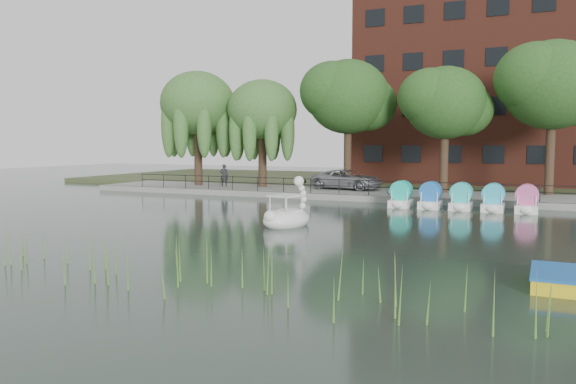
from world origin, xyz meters
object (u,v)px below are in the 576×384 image
Objects in this scene: pedestrian at (224,174)px; minivan at (347,178)px; yellow_rowboat at (556,278)px; swan_boat at (287,215)px; bicycle at (398,187)px.

minivan is at bearing 163.98° from pedestrian.
yellow_rowboat is at bearing 112.55° from pedestrian.
yellow_rowboat is (10.81, -6.96, -0.25)m from swan_boat.
swan_boat is (2.35, -15.71, -0.74)m from minivan.
swan_boat reaches higher than bicycle.
minivan is at bearing 114.17° from swan_boat.
minivan reaches higher than yellow_rowboat.
minivan is 9.58m from pedestrian.
pedestrian is 0.83× the size of yellow_rowboat.
pedestrian is at bearing 106.12° from minivan.
bicycle is at bearing 96.52° from swan_boat.
minivan is 2.50× the size of yellow_rowboat.
swan_boat is (11.83, -14.35, -0.90)m from pedestrian.
pedestrian is at bearing 137.24° from yellow_rowboat.
swan_boat is at bearing -163.53° from minivan.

